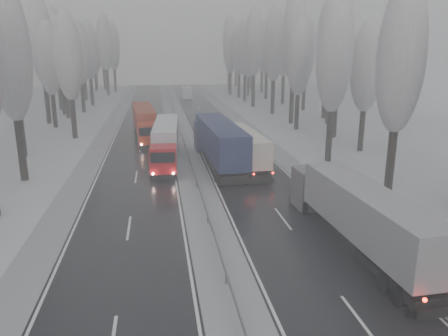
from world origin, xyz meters
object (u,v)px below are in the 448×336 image
object	(u,v)px
truck_cream_box	(242,144)
box_truck_distant	(187,93)
truck_grey_tarp	(357,211)
truck_blue_box	(218,140)
truck_red_red	(144,120)
truck_red_white	(166,139)

from	to	relation	value
truck_cream_box	box_truck_distant	distance (m)	62.06
truck_cream_box	box_truck_distant	xyz separation A→B (m)	(-1.23, 62.05, -0.70)
truck_grey_tarp	truck_blue_box	bearing A→B (deg)	102.57
truck_cream_box	box_truck_distant	bearing A→B (deg)	88.59
truck_grey_tarp	truck_cream_box	xyz separation A→B (m)	(-2.92, 19.99, -0.18)
truck_red_red	truck_grey_tarp	bearing A→B (deg)	-74.85
truck_grey_tarp	box_truck_distant	xyz separation A→B (m)	(-4.15, 82.04, -0.89)
truck_blue_box	truck_grey_tarp	bearing A→B (deg)	-77.40
box_truck_distant	truck_red_white	bearing A→B (deg)	-94.97
truck_blue_box	box_truck_distant	distance (m)	62.11
box_truck_distant	truck_red_white	size ratio (longest dim) A/B	0.49
truck_cream_box	truck_red_red	distance (m)	18.46
truck_grey_tarp	truck_red_red	bearing A→B (deg)	107.52
box_truck_distant	truck_red_white	world-z (taller)	truck_red_white
truck_grey_tarp	box_truck_distant	distance (m)	82.15
truck_red_red	box_truck_distant	bearing A→B (deg)	74.26
truck_blue_box	box_truck_distant	bearing A→B (deg)	86.25
truck_grey_tarp	truck_red_white	distance (m)	25.25
truck_blue_box	truck_red_red	size ratio (longest dim) A/B	1.13
truck_grey_tarp	truck_cream_box	world-z (taller)	truck_grey_tarp
box_truck_distant	truck_grey_tarp	bearing A→B (deg)	-85.94
truck_blue_box	truck_red_white	bearing A→B (deg)	146.80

